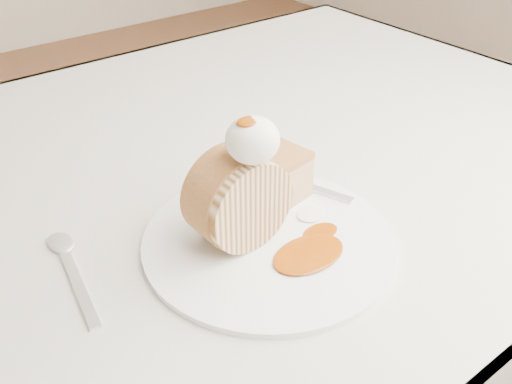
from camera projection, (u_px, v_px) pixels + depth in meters
table at (186, 223)px, 0.81m from camera, size 1.40×0.90×0.75m
plate at (269, 241)px, 0.63m from camera, size 0.32×0.32×0.01m
roulade_slice at (239, 199)px, 0.60m from camera, size 0.11×0.06×0.10m
cake_chunk at (279, 178)px, 0.68m from camera, size 0.07×0.07×0.05m
whipped_cream at (252, 140)px, 0.55m from camera, size 0.05×0.05×0.05m
caramel_drizzle at (249, 116)px, 0.54m from camera, size 0.03×0.02×0.01m
caramel_pool at (309, 254)px, 0.60m from camera, size 0.09×0.07×0.00m
fork at (309, 187)px, 0.71m from camera, size 0.08×0.16×0.00m
spoon at (79, 288)px, 0.57m from camera, size 0.05×0.15×0.00m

